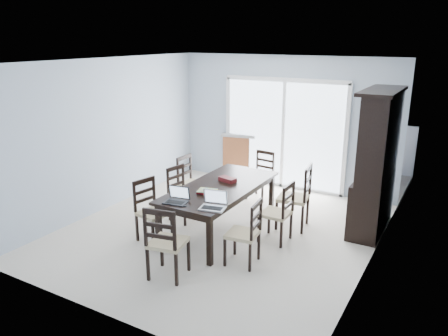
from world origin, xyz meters
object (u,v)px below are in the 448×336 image
Objects in this scene: china_hutch at (376,164)px; hot_tub at (273,150)px; chair_right_far at (300,190)px; chair_right_mid at (281,206)px; chair_left_far at (189,176)px; chair_end_near at (164,236)px; chair_right_near at (249,226)px; laptop_dark at (175,199)px; laptop_silver at (212,205)px; chair_left_mid at (180,187)px; dining_table at (220,190)px; chair_left_near at (149,203)px; chair_end_far at (262,170)px; game_box at (228,180)px; cell_phone at (183,206)px.

china_hutch is 3.39m from hot_tub.
china_hutch reaches higher than hot_tub.
chair_right_mid is at bearing 166.82° from chair_right_far.
chair_left_far is 0.49× the size of hot_tub.
chair_right_near is at bearing 38.39° from chair_end_near.
chair_end_near is (-0.73, -0.86, 0.05)m from chair_right_near.
chair_left_far reaches higher than chair_right_mid.
laptop_silver is at bearing -2.94° from laptop_dark.
chair_left_mid is 1.56m from laptop_silver.
dining_table is 2.05× the size of chair_left_near.
chair_right_far is at bearing 57.44° from chair_end_near.
china_hutch is at bearing 137.05° from chair_left_near.
chair_end_far is 2.60m from laptop_silver.
chair_right_mid is 0.62m from chair_right_far.
chair_left_mid reaches higher than chair_end_far.
chair_end_far is at bearing 40.38° from chair_right_far.
chair_right_far reaches higher than chair_right_mid.
chair_left_mid is 0.97× the size of chair_right_mid.
hot_tub is (-0.97, 4.19, -0.32)m from laptop_silver.
dining_table is at bearing 145.82° from chair_left_near.
chair_left_far is 2.86× the size of laptop_silver.
chair_left_far reaches higher than dining_table.
laptop_silver is (0.45, -2.54, 0.26)m from chair_end_far.
chair_left_near reaches higher than chair_right_mid.
chair_right_far is 1.14m from game_box.
game_box is (-1.02, -0.50, 0.15)m from chair_right_far.
china_hutch is 2.05× the size of chair_left_near.
chair_left_far is 1.88m from cell_phone.
game_box is at bearing 90.01° from dining_table.
cell_phone is at bearing 35.22° from chair_left_far.
laptop_silver reaches higher than game_box.
laptop_dark reaches higher than game_box.
china_hutch is 5.86× the size of laptop_silver.
chair_left_far is 3.14× the size of laptop_dark.
game_box is at bearing 108.30° from chair_left_mid.
chair_left_near is 3.88× the size of game_box.
chair_left_mid is 1.79m from chair_right_mid.
chair_end_far is 1.73m from hot_tub.
chair_left_mid is 1.86m from chair_right_near.
chair_end_far is at bearing 92.87° from game_box.
chair_left_far is 2.02m from chair_right_far.
chair_left_near is at bearing -144.31° from china_hutch.
chair_left_far is 10.97× the size of cell_phone.
laptop_dark is (-0.17, -0.93, 0.13)m from dining_table.
chair_right_near is at bearing 1.54° from laptop_dark.
chair_end_far is (0.70, 2.44, -0.02)m from chair_left_near.
chair_end_near is 4.96m from hot_tub.
cell_phone is at bearing 46.81° from chair_left_mid.
game_box is at bearing 99.73° from chair_end_far.
chair_left_near is (-0.77, -0.76, -0.11)m from dining_table.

